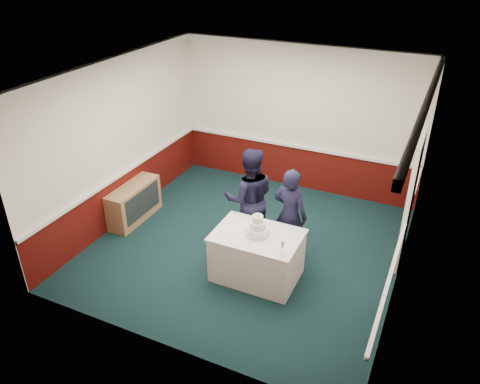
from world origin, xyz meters
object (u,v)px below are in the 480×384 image
at_px(sideboard, 134,203).
at_px(person_woman, 290,215).
at_px(cake_knife, 250,241).
at_px(cake_table, 257,255).
at_px(wedding_cake, 258,228).
at_px(person_man, 249,199).
at_px(champagne_flute, 282,245).

height_order(sideboard, person_woman, person_woman).
xyz_separation_m(sideboard, cake_knife, (2.73, -0.81, 0.44)).
bearing_deg(person_woman, cake_table, 79.78).
bearing_deg(cake_knife, person_woman, 55.03).
distance_m(wedding_cake, person_man, 0.92).
bearing_deg(cake_table, sideboard, 167.57).
relative_size(champagne_flute, person_woman, 0.13).
height_order(wedding_cake, champagne_flute, wedding_cake).
bearing_deg(person_woman, cake_knife, 82.27).
relative_size(wedding_cake, champagne_flute, 1.78).
bearing_deg(champagne_flute, person_woman, 103.39).
relative_size(person_man, person_woman, 1.11).
distance_m(sideboard, person_woman, 3.06).
distance_m(cake_knife, person_woman, 0.96).
xyz_separation_m(sideboard, wedding_cake, (2.76, -0.61, 0.55)).
height_order(champagne_flute, person_woman, person_woman).
distance_m(sideboard, cake_table, 2.83).
distance_m(cake_table, wedding_cake, 0.50).
height_order(sideboard, cake_knife, cake_knife).
bearing_deg(person_man, cake_table, 93.79).
bearing_deg(cake_knife, person_man, 97.57).
xyz_separation_m(person_man, person_woman, (0.74, -0.07, -0.09)).
height_order(cake_knife, champagne_flute, champagne_flute).
xyz_separation_m(champagne_flute, person_woman, (-0.24, 0.99, -0.12)).
height_order(cake_knife, person_man, person_man).
xyz_separation_m(sideboard, champagne_flute, (3.26, -0.89, 0.58)).
distance_m(sideboard, champagne_flute, 3.43).
bearing_deg(wedding_cake, person_man, 121.55).
height_order(sideboard, cake_table, cake_table).
distance_m(cake_table, cake_knife, 0.44).
height_order(wedding_cake, cake_knife, wedding_cake).
bearing_deg(champagne_flute, person_man, 132.72).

